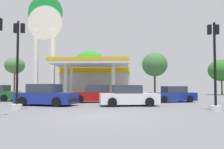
# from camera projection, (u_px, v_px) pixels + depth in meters

# --- Properties ---
(ground_plane) EXTENTS (90.00, 90.00, 0.00)m
(ground_plane) POSITION_uv_depth(u_px,v_px,m) (103.00, 116.00, 11.67)
(ground_plane) COLOR slate
(ground_plane) RESTS_ON ground
(gas_station) EXTENTS (9.13, 12.23, 4.51)m
(gas_station) POSITION_uv_depth(u_px,v_px,m) (96.00, 80.00, 33.49)
(gas_station) COLOR beige
(gas_station) RESTS_ON ground
(station_pole_sign) EXTENTS (4.43, 0.56, 13.02)m
(station_pole_sign) POSITION_uv_depth(u_px,v_px,m) (45.00, 31.00, 30.93)
(station_pole_sign) COLOR white
(station_pole_sign) RESTS_ON ground
(car_0) EXTENTS (4.36, 2.44, 1.47)m
(car_0) POSITION_uv_depth(u_px,v_px,m) (39.00, 94.00, 22.41)
(car_0) COLOR black
(car_0) RESTS_ON ground
(car_1) EXTENTS (4.29, 2.67, 1.43)m
(car_1) POSITION_uv_depth(u_px,v_px,m) (173.00, 95.00, 21.92)
(car_1) COLOR black
(car_1) RESTS_ON ground
(car_2) EXTENTS (4.76, 2.89, 1.59)m
(car_2) POSITION_uv_depth(u_px,v_px,m) (46.00, 96.00, 18.06)
(car_2) COLOR black
(car_2) RESTS_ON ground
(car_4) EXTENTS (4.45, 2.42, 1.51)m
(car_4) POSITION_uv_depth(u_px,v_px,m) (128.00, 96.00, 17.72)
(car_4) COLOR black
(car_4) RESTS_ON ground
(car_5) EXTENTS (4.62, 2.63, 1.56)m
(car_5) POSITION_uv_depth(u_px,v_px,m) (95.00, 94.00, 21.77)
(car_5) COLOR black
(car_5) RESTS_ON ground
(traffic_signal_0) EXTENTS (0.65, 0.67, 5.35)m
(traffic_signal_0) POSITION_uv_depth(u_px,v_px,m) (18.00, 75.00, 14.63)
(traffic_signal_0) COLOR silver
(traffic_signal_0) RESTS_ON ground
(traffic_signal_1) EXTENTS (0.65, 0.66, 5.18)m
(traffic_signal_1) POSITION_uv_depth(u_px,v_px,m) (215.00, 73.00, 14.24)
(traffic_signal_1) COLOR silver
(traffic_signal_1) RESTS_ON ground
(tree_0) EXTENTS (3.25, 3.25, 6.23)m
(tree_0) POSITION_uv_depth(u_px,v_px,m) (15.00, 66.00, 40.20)
(tree_0) COLOR brown
(tree_0) RESTS_ON ground
(tree_1) EXTENTS (4.59, 4.59, 7.25)m
(tree_1) POSITION_uv_depth(u_px,v_px,m) (90.00, 62.00, 39.62)
(tree_1) COLOR brown
(tree_1) RESTS_ON ground
(tree_2) EXTENTS (4.20, 4.20, 7.04)m
(tree_2) POSITION_uv_depth(u_px,v_px,m) (155.00, 64.00, 40.46)
(tree_2) COLOR brown
(tree_2) RESTS_ON ground
(tree_3) EXTENTS (4.29, 4.29, 5.81)m
(tree_3) POSITION_uv_depth(u_px,v_px,m) (222.00, 70.00, 39.74)
(tree_3) COLOR brown
(tree_3) RESTS_ON ground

